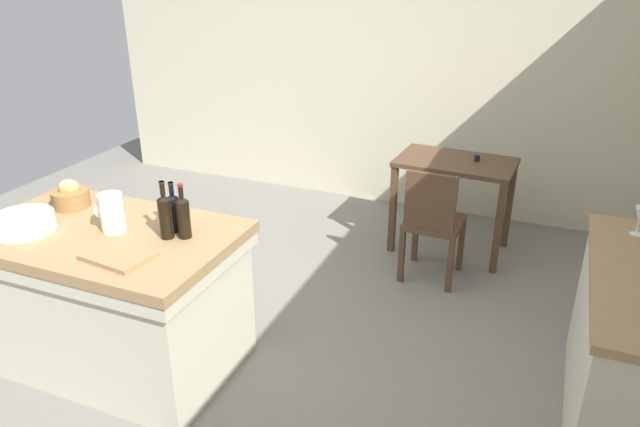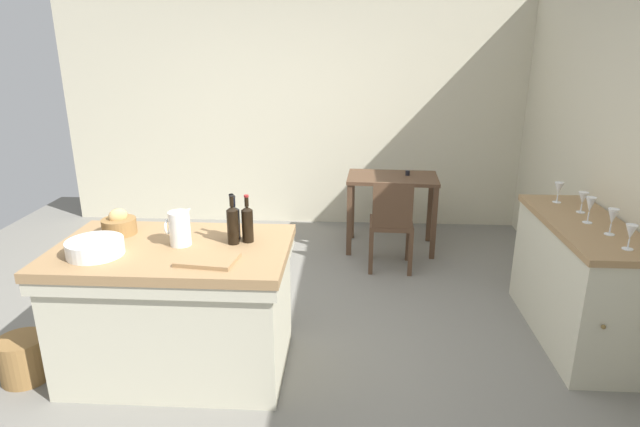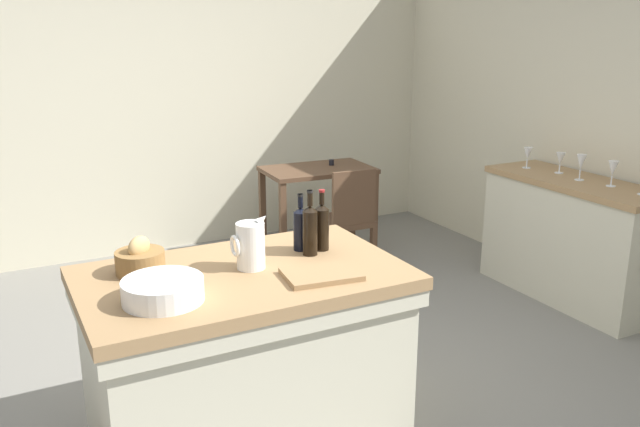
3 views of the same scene
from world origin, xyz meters
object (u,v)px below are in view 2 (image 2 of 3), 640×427
wooden_chair (391,222)px  wine_bottle_dark (247,223)px  island_table (177,304)px  side_cabinet (577,280)px  wine_glass_far_left (631,233)px  writing_desk (392,188)px  wicker_hamper (24,359)px  wine_bottle_amber (234,222)px  wine_glass_far_right (559,189)px  bread_basket (119,225)px  wine_glass_right (583,199)px  wine_bottle_green (233,224)px  wine_glass_left (612,217)px  wine_glass_middle (590,205)px  wash_bowl (95,247)px  cutting_board (208,259)px  pitcher (180,228)px

wooden_chair → wine_bottle_dark: bearing=-123.5°
island_table → side_cabinet: bearing=11.5°
wine_glass_far_left → writing_desk: bearing=119.9°
island_table → wicker_hamper: (-0.96, -0.18, -0.32)m
wine_bottle_amber → wine_glass_far_left: wine_bottle_amber is taller
wine_glass_far_right → bread_basket: bearing=-165.2°
island_table → wine_bottle_amber: wine_bottle_amber is taller
wooden_chair → wine_glass_right: size_ratio=5.80×
wine_bottle_green → wicker_hamper: bearing=-169.3°
writing_desk → wine_bottle_green: 2.47m
wicker_hamper → wine_bottle_amber: bearing=14.3°
wine_bottle_amber → wine_glass_left: bearing=3.9°
side_cabinet → wine_glass_middle: size_ratio=7.53×
wine_bottle_dark → wine_glass_far_right: (2.23, 0.91, 0.00)m
side_cabinet → wine_glass_middle: 0.56m
writing_desk → wooden_chair: size_ratio=1.05×
wooden_chair → wine_glass_far_left: bearing=-51.3°
wash_bowl → wicker_hamper: bearing=-177.5°
island_table → writing_desk: (1.52, 2.22, 0.18)m
wicker_hamper → cutting_board: bearing=-1.6°
cutting_board → wine_glass_right: size_ratio=2.15×
island_table → wine_glass_far_right: size_ratio=9.14×
wine_bottle_amber → wine_glass_right: 2.49m
wooden_chair → bread_basket: (-1.90, -1.46, 0.45)m
writing_desk → wicker_hamper: size_ratio=3.10×
wine_bottle_amber → wine_glass_left: size_ratio=1.64×
wash_bowl → wine_glass_right: bearing=16.4°
wine_glass_left → side_cabinet: bearing=100.7°
pitcher → wicker_hamper: (-1.01, -0.21, -0.83)m
wine_bottle_dark → wine_bottle_amber: (-0.09, 0.04, -0.01)m
side_cabinet → wine_glass_right: bearing=77.6°
island_table → wine_glass_far_left: bearing=1.4°
pitcher → bread_basket: pitcher is taller
wash_bowl → wine_bottle_green: size_ratio=1.03×
wine_bottle_dark → wine_glass_far_left: (2.31, -0.04, 0.00)m
wine_bottle_green → wine_glass_left: size_ratio=1.85×
wooden_chair → wine_bottle_green: wine_bottle_green is taller
pitcher → wine_glass_far_right: size_ratio=1.62×
wine_bottle_amber → wine_glass_far_left: (2.40, -0.09, 0.01)m
island_table → wooden_chair: wooden_chair is taller
writing_desk → wine_glass_middle: 2.10m
wooden_chair → cutting_board: bearing=-122.5°
wine_glass_middle → wine_glass_right: wine_glass_middle is taller
wooden_chair → wine_bottle_green: 2.01m
wash_bowl → wine_glass_left: (3.17, 0.48, 0.09)m
island_table → wine_bottle_amber: 0.65m
wash_bowl → wine_bottle_amber: 0.83m
pitcher → wine_glass_left: 2.74m
wine_glass_middle → island_table: bearing=-168.7°
side_cabinet → wine_bottle_amber: bearing=-170.4°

